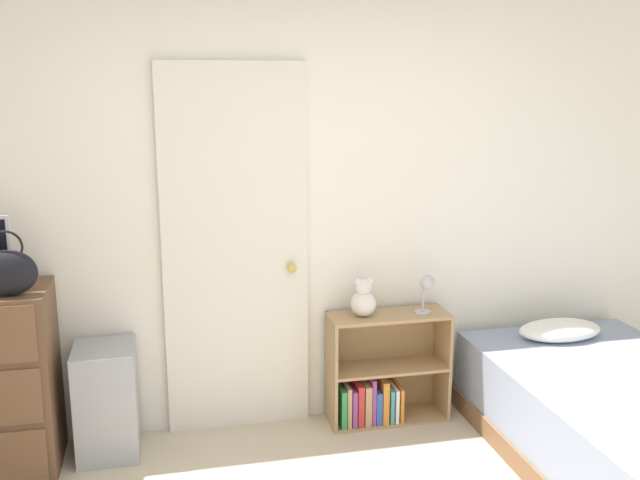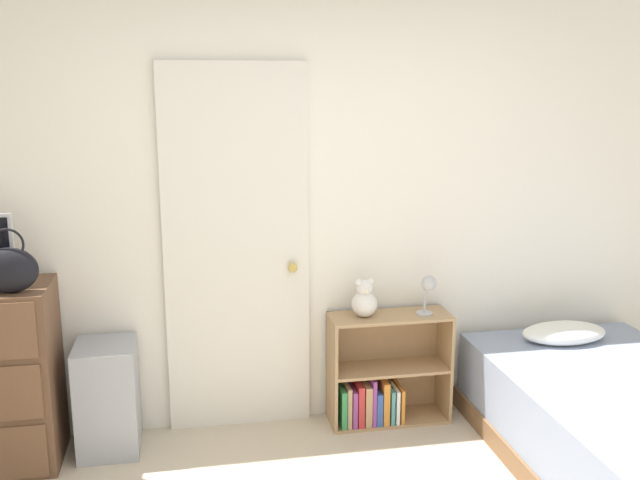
# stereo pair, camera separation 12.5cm
# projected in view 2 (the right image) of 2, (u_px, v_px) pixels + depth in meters

# --- Properties ---
(wall_back) EXTENTS (10.00, 0.06, 2.55)m
(wall_back) POSITION_uv_depth(u_px,v_px,m) (298.00, 208.00, 4.08)
(wall_back) COLOR white
(wall_back) RESTS_ON ground_plane
(door_closed) EXTENTS (0.82, 0.09, 2.09)m
(door_closed) POSITION_uv_depth(u_px,v_px,m) (237.00, 252.00, 4.02)
(door_closed) COLOR silver
(door_closed) RESTS_ON ground_plane
(handbag) EXTENTS (0.27, 0.12, 0.32)m
(handbag) POSITION_uv_depth(u_px,v_px,m) (9.00, 269.00, 3.47)
(handbag) COLOR black
(handbag) RESTS_ON dresser
(storage_bin) EXTENTS (0.32, 0.36, 0.61)m
(storage_bin) POSITION_uv_depth(u_px,v_px,m) (108.00, 397.00, 3.88)
(storage_bin) COLOR #999EA8
(storage_bin) RESTS_ON ground_plane
(bookshelf) EXTENTS (0.71, 0.26, 0.66)m
(bookshelf) POSITION_uv_depth(u_px,v_px,m) (380.00, 381.00, 4.22)
(bookshelf) COLOR tan
(bookshelf) RESTS_ON ground_plane
(teddy_bear) EXTENTS (0.15, 0.15, 0.23)m
(teddy_bear) POSITION_uv_depth(u_px,v_px,m) (364.00, 300.00, 4.09)
(teddy_bear) COLOR silver
(teddy_bear) RESTS_ON bookshelf
(desk_lamp) EXTENTS (0.11, 0.10, 0.24)m
(desk_lamp) POSITION_uv_depth(u_px,v_px,m) (428.00, 288.00, 4.11)
(desk_lamp) COLOR #B2B2B7
(desk_lamp) RESTS_ON bookshelf
(bed) EXTENTS (1.14, 1.92, 0.59)m
(bed) POSITION_uv_depth(u_px,v_px,m) (628.00, 431.00, 3.63)
(bed) COLOR brown
(bed) RESTS_ON ground_plane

